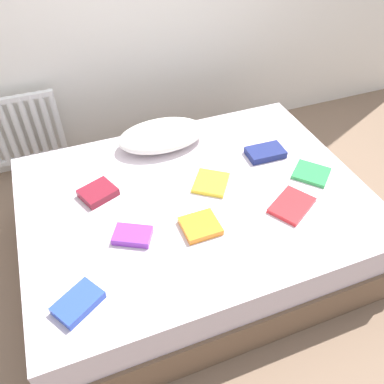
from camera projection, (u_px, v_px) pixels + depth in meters
The scene contains 12 objects.
ground_plane at pixel (195, 250), 2.61m from camera, with size 8.00×8.00×0.00m, color #7F6651.
bed at pixel (195, 224), 2.44m from camera, with size 2.00×1.50×0.50m.
radiator at pixel (24, 130), 2.91m from camera, with size 0.54×0.04×0.55m.
pillow at pixel (162, 135), 2.58m from camera, with size 0.58×0.34×0.14m, color white.
textbook_yellow at pixel (211, 183), 2.33m from camera, with size 0.21×0.19×0.03m, color yellow.
textbook_navy at pixel (265, 152), 2.52m from camera, with size 0.24×0.15×0.05m, color navy.
textbook_blue at pixel (78, 303), 1.73m from camera, with size 0.21×0.14×0.04m, color #2847B7.
textbook_orange at pixel (200, 226), 2.07m from camera, with size 0.19×0.18×0.04m, color orange.
textbook_red at pixel (292, 205), 2.19m from camera, with size 0.25×0.18×0.03m, color red.
textbook_green at pixel (311, 173), 2.39m from camera, with size 0.20×0.19×0.02m, color green.
textbook_maroon at pixel (98, 193), 2.25m from camera, with size 0.19×0.16×0.04m, color maroon.
textbook_purple at pixel (133, 235), 2.02m from camera, with size 0.19×0.13×0.04m, color purple.
Camera 1 is at (-0.61, -1.53, 2.06)m, focal length 36.77 mm.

